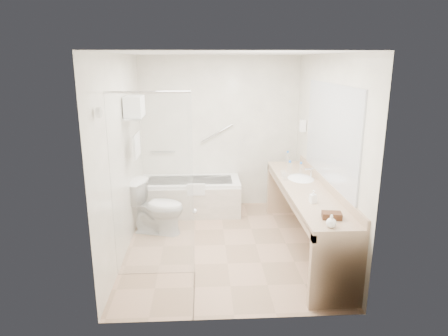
{
  "coord_description": "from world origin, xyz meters",
  "views": [
    {
      "loc": [
        -0.28,
        -4.93,
        2.43
      ],
      "look_at": [
        0.0,
        0.3,
        1.0
      ],
      "focal_mm": 32.0,
      "sensor_mm": 36.0,
      "label": 1
    }
  ],
  "objects_px": {
    "water_bottle_left": "(301,169)",
    "vanity_counter": "(305,203)",
    "bathtub": "(190,196)",
    "amenity_basket": "(332,215)",
    "toilet": "(157,207)"
  },
  "relations": [
    {
      "from": "vanity_counter",
      "to": "toilet",
      "type": "distance_m",
      "value": 2.09
    },
    {
      "from": "amenity_basket",
      "to": "water_bottle_left",
      "type": "bearing_deg",
      "value": 87.99
    },
    {
      "from": "vanity_counter",
      "to": "amenity_basket",
      "type": "bearing_deg",
      "value": -89.77
    },
    {
      "from": "toilet",
      "to": "water_bottle_left",
      "type": "distance_m",
      "value": 2.11
    },
    {
      "from": "bathtub",
      "to": "amenity_basket",
      "type": "xyz_separation_m",
      "value": [
        1.53,
        -2.42,
        0.61
      ]
    },
    {
      "from": "toilet",
      "to": "bathtub",
      "type": "bearing_deg",
      "value": -14.99
    },
    {
      "from": "amenity_basket",
      "to": "vanity_counter",
      "type": "bearing_deg",
      "value": 90.23
    },
    {
      "from": "toilet",
      "to": "vanity_counter",
      "type": "bearing_deg",
      "value": -92.01
    },
    {
      "from": "water_bottle_left",
      "to": "vanity_counter",
      "type": "bearing_deg",
      "value": -96.26
    },
    {
      "from": "amenity_basket",
      "to": "bathtub",
      "type": "bearing_deg",
      "value": 122.27
    },
    {
      "from": "bathtub",
      "to": "amenity_basket",
      "type": "bearing_deg",
      "value": -57.73
    },
    {
      "from": "vanity_counter",
      "to": "amenity_basket",
      "type": "height_order",
      "value": "vanity_counter"
    },
    {
      "from": "bathtub",
      "to": "water_bottle_left",
      "type": "xyz_separation_m",
      "value": [
        1.58,
        -0.85,
        0.66
      ]
    },
    {
      "from": "bathtub",
      "to": "vanity_counter",
      "type": "bearing_deg",
      "value": -42.35
    },
    {
      "from": "amenity_basket",
      "to": "water_bottle_left",
      "type": "relative_size",
      "value": 1.0
    }
  ]
}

